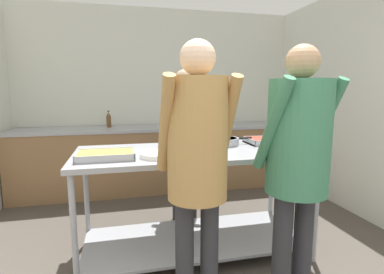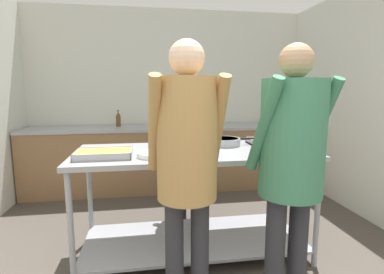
% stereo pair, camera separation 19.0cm
% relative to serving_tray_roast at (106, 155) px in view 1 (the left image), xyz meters
% --- Properties ---
extents(wall_rear, '(4.25, 0.06, 2.65)m').
position_rel_serving_tray_roast_xyz_m(wall_rear, '(0.71, 2.35, 0.36)').
color(wall_rear, silver).
rests_on(wall_rear, ground_plane).
extents(wall_right, '(0.06, 4.09, 2.65)m').
position_rel_serving_tray_roast_xyz_m(wall_right, '(2.80, 0.36, 0.36)').
color(wall_right, silver).
rests_on(wall_right, ground_plane).
extents(back_counter, '(4.09, 0.65, 0.93)m').
position_rel_serving_tray_roast_xyz_m(back_counter, '(0.71, 1.98, -0.50)').
color(back_counter, olive).
rests_on(back_counter, ground_plane).
extents(serving_counter, '(2.01, 0.87, 0.94)m').
position_rel_serving_tray_roast_xyz_m(serving_counter, '(0.73, 0.16, -0.33)').
color(serving_counter, '#9EA0A8').
rests_on(serving_counter, ground_plane).
extents(serving_tray_roast, '(0.43, 0.29, 0.05)m').
position_rel_serving_tray_roast_xyz_m(serving_tray_roast, '(0.00, 0.00, 0.00)').
color(serving_tray_roast, '#9EA0A8').
rests_on(serving_tray_roast, serving_counter).
extents(plate_stack, '(0.27, 0.27, 0.04)m').
position_rel_serving_tray_roast_xyz_m(plate_stack, '(0.39, -0.05, -0.01)').
color(plate_stack, white).
rests_on(plate_stack, serving_counter).
extents(broccoli_bowl, '(0.24, 0.24, 0.12)m').
position_rel_serving_tray_roast_xyz_m(broccoli_bowl, '(0.68, -0.13, 0.02)').
color(broccoli_bowl, '#3D668C').
rests_on(broccoli_bowl, serving_counter).
extents(sauce_pan, '(0.44, 0.30, 0.07)m').
position_rel_serving_tray_roast_xyz_m(sauce_pan, '(1.05, 0.34, 0.01)').
color(sauce_pan, '#9EA0A8').
rests_on(sauce_pan, serving_counter).
extents(serving_tray_vegetables, '(0.37, 0.30, 0.05)m').
position_rel_serving_tray_roast_xyz_m(serving_tray_vegetables, '(1.49, 0.32, -0.00)').
color(serving_tray_vegetables, '#9EA0A8').
rests_on(serving_tray_vegetables, serving_counter).
extents(guest_serving_left, '(0.54, 0.41, 1.73)m').
position_rel_serving_tray_roast_xyz_m(guest_serving_left, '(1.22, -0.63, 0.10)').
color(guest_serving_left, '#2D2D33').
rests_on(guest_serving_left, ground_plane).
extents(guest_serving_right, '(0.47, 0.36, 1.74)m').
position_rel_serving_tray_roast_xyz_m(guest_serving_right, '(0.56, -0.60, 0.11)').
color(guest_serving_right, '#2D2D33').
rests_on(guest_serving_right, ground_plane).
extents(cook_behind_counter, '(0.50, 0.39, 1.67)m').
position_rel_serving_tray_roast_xyz_m(cook_behind_counter, '(0.79, 0.86, 0.07)').
color(cook_behind_counter, '#2D2D33').
rests_on(cook_behind_counter, ground_plane).
extents(water_bottle, '(0.07, 0.07, 0.23)m').
position_rel_serving_tray_roast_xyz_m(water_bottle, '(-0.05, 2.06, 0.07)').
color(water_bottle, brown).
rests_on(water_bottle, back_counter).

